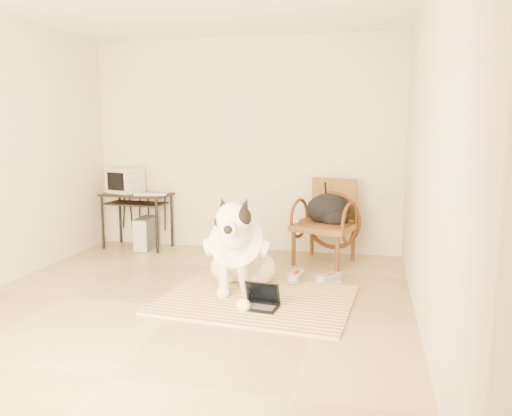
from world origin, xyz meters
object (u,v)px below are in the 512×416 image
(laptop, at_px, (261,301))
(computer_desk, at_px, (136,201))
(pc_tower, at_px, (146,233))
(dog, at_px, (240,251))
(rattan_chair, at_px, (326,221))
(crt_monitor, at_px, (125,180))
(backpack, at_px, (329,211))

(laptop, relative_size, computer_desk, 0.37)
(computer_desk, distance_m, pc_tower, 0.44)
(dog, relative_size, rattan_chair, 1.39)
(laptop, xyz_separation_m, rattan_chair, (0.41, 1.73, 0.42))
(computer_desk, bearing_deg, crt_monitor, 160.55)
(pc_tower, relative_size, rattan_chair, 0.47)
(backpack, bearing_deg, computer_desk, 174.87)
(laptop, bearing_deg, computer_desk, 137.80)
(rattan_chair, bearing_deg, pc_tower, 177.13)
(pc_tower, height_order, rattan_chair, rattan_chair)
(crt_monitor, relative_size, backpack, 0.91)
(computer_desk, relative_size, backpack, 1.81)
(dog, relative_size, backpack, 2.70)
(rattan_chair, relative_size, backpack, 1.95)
(computer_desk, xyz_separation_m, backpack, (2.53, -0.23, -0.00))
(crt_monitor, bearing_deg, computer_desk, -19.45)
(dog, xyz_separation_m, computer_desk, (-1.77, 1.41, 0.23))
(crt_monitor, bearing_deg, backpack, -6.12)
(backpack, bearing_deg, crt_monitor, 173.88)
(rattan_chair, distance_m, backpack, 0.15)
(laptop, distance_m, backpack, 1.81)
(computer_desk, xyz_separation_m, pc_tower, (0.14, -0.04, -0.41))
(laptop, height_order, pc_tower, pc_tower)
(laptop, bearing_deg, backpack, 74.82)
(computer_desk, bearing_deg, rattan_chair, -3.63)
(pc_tower, distance_m, rattan_chair, 2.37)
(rattan_chair, bearing_deg, computer_desk, 176.37)
(pc_tower, xyz_separation_m, backpack, (2.39, -0.19, 0.41))
(laptop, relative_size, rattan_chair, 0.34)
(crt_monitor, height_order, pc_tower, crt_monitor)
(dog, height_order, pc_tower, dog)
(pc_tower, bearing_deg, dog, -40.20)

